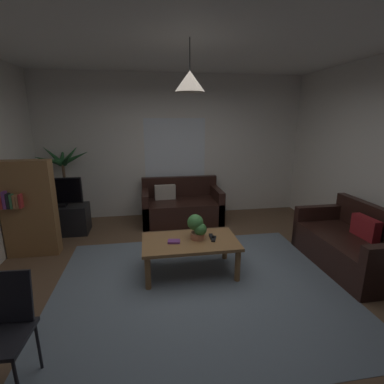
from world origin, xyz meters
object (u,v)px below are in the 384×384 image
object	(u,v)px
folding_chair	(2,326)
book_on_table_0	(174,241)
couch_under_window	(181,207)
couch_right_side	(352,247)
potted_palm_corner	(65,186)
bookshelf_corner	(29,209)
remote_on_table_0	(212,237)
pendant_lamp	(190,81)
coffee_table	(190,245)
tv_stand	(62,220)
potted_plant_on_table	(197,226)
remote_on_table_1	(214,239)
tv	(58,192)

from	to	relation	value
folding_chair	book_on_table_0	bearing A→B (deg)	43.85
couch_under_window	couch_right_side	distance (m)	2.93
potted_palm_corner	bookshelf_corner	bearing A→B (deg)	-97.34
potted_palm_corner	folding_chair	size ratio (longest dim) A/B	1.72
remote_on_table_0	pendant_lamp	bearing A→B (deg)	11.91
couch_under_window	book_on_table_0	size ratio (longest dim) A/B	9.94
couch_right_side	pendant_lamp	size ratio (longest dim) A/B	2.73
coffee_table	tv_stand	xyz separation A→B (m)	(-2.01, 1.63, -0.14)
couch_under_window	potted_plant_on_table	distance (m)	1.89
remote_on_table_0	remote_on_table_1	world-z (taller)	same
tv_stand	folding_chair	world-z (taller)	folding_chair
book_on_table_0	potted_palm_corner	world-z (taller)	potted_palm_corner
potted_plant_on_table	bookshelf_corner	world-z (taller)	bookshelf_corner
coffee_table	tv	bearing A→B (deg)	141.31
couch_under_window	pendant_lamp	distance (m)	2.82
couch_right_side	pendant_lamp	xyz separation A→B (m)	(-2.18, 0.18, 2.07)
book_on_table_0	potted_palm_corner	size ratio (longest dim) A/B	0.10
remote_on_table_0	bookshelf_corner	world-z (taller)	bookshelf_corner
book_on_table_0	bookshelf_corner	bearing A→B (deg)	155.53
tv_stand	pendant_lamp	bearing A→B (deg)	-39.06
coffee_table	tv_stand	bearing A→B (deg)	140.94
folding_chair	pendant_lamp	distance (m)	2.78
couch_right_side	tv_stand	size ratio (longest dim) A/B	1.68
tv	pendant_lamp	distance (m)	3.03
couch_under_window	pendant_lamp	size ratio (longest dim) A/B	2.72
coffee_table	potted_plant_on_table	xyz separation A→B (m)	(0.10, 0.04, 0.23)
couch_right_side	remote_on_table_0	distance (m)	1.91
couch_right_side	tv	world-z (taller)	tv
folding_chair	remote_on_table_1	bearing A→B (deg)	35.05
book_on_table_0	remote_on_table_0	xyz separation A→B (m)	(0.50, 0.08, -0.00)
pendant_lamp	tv_stand	bearing A→B (deg)	140.94
potted_plant_on_table	tv	world-z (taller)	tv
potted_plant_on_table	tv	size ratio (longest dim) A/B	0.40
couch_right_side	potted_palm_corner	xyz separation A→B (m)	(-4.21, 2.33, 0.45)
remote_on_table_0	couch_under_window	bearing A→B (deg)	-81.94
remote_on_table_0	tv_stand	xyz separation A→B (m)	(-2.30, 1.58, -0.21)
couch_right_side	folding_chair	distance (m)	3.95
tv	couch_right_side	bearing A→B (deg)	-23.10
remote_on_table_0	book_on_table_0	bearing A→B (deg)	11.53
tv_stand	potted_palm_corner	distance (m)	0.71
potted_plant_on_table	coffee_table	bearing A→B (deg)	-155.26
couch_right_side	bookshelf_corner	world-z (taller)	bookshelf_corner
remote_on_table_1	tv	xyz separation A→B (m)	(-2.31, 1.63, 0.29)
remote_on_table_1	tv	bearing A→B (deg)	164.67
potted_plant_on_table	remote_on_table_0	bearing A→B (deg)	0.43
couch_under_window	couch_right_side	xyz separation A→B (m)	(2.06, -2.08, -0.00)
book_on_table_0	potted_palm_corner	distance (m)	2.85
coffee_table	potted_palm_corner	size ratio (longest dim) A/B	0.81
remote_on_table_0	folding_chair	world-z (taller)	folding_chair
couch_right_side	tv_stand	xyz separation A→B (m)	(-4.19, 1.81, -0.03)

